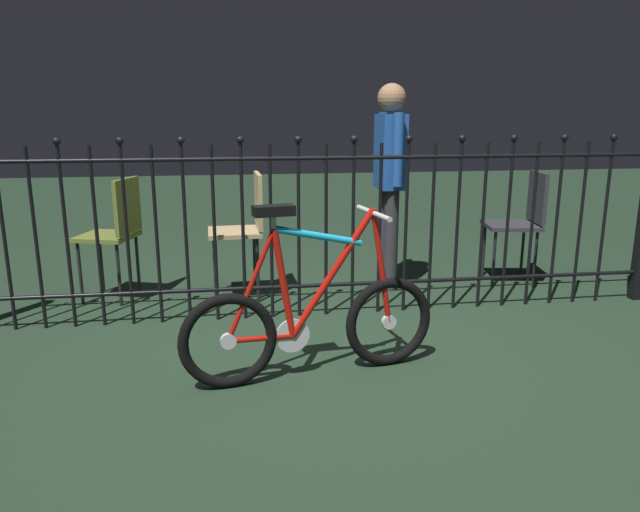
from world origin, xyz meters
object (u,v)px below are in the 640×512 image
at_px(person_visitor, 390,170).
at_px(bicycle, 312,320).
at_px(chair_tan, 245,222).
at_px(chair_charcoal, 522,216).
at_px(chair_olive, 116,227).

bearing_deg(person_visitor, bicycle, -117.84).
height_order(bicycle, person_visitor, person_visitor).
bearing_deg(bicycle, person_visitor, 62.16).
distance_m(bicycle, chair_tan, 1.48).
relative_size(bicycle, chair_charcoal, 1.52).
bearing_deg(chair_charcoal, bicycle, -141.63).
relative_size(bicycle, chair_olive, 1.52).
bearing_deg(chair_tan, person_visitor, 4.97).
distance_m(bicycle, person_visitor, 1.82).
relative_size(bicycle, person_visitor, 0.87).
xyz_separation_m(chair_charcoal, person_visitor, (-1.08, 0.03, 0.38)).
height_order(bicycle, chair_olive, bicycle).
height_order(chair_charcoal, person_visitor, person_visitor).
bearing_deg(chair_charcoal, chair_tan, -178.18).
xyz_separation_m(chair_tan, person_visitor, (1.10, 0.10, 0.35)).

